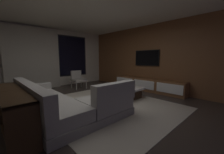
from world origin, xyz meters
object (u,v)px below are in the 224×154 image
at_px(accent_chair_near_window, 78,78).
at_px(media_console, 148,85).
at_px(sectional_couch, 63,105).
at_px(console_table_behind_couch, 12,108).
at_px(coffee_table, 121,93).
at_px(book_stack_on_coffee_table, 119,87).
at_px(mounted_tv, 147,58).

bearing_deg(accent_chair_near_window, media_console, -53.51).
bearing_deg(sectional_couch, console_table_behind_couch, 171.98).
bearing_deg(coffee_table, book_stack_on_coffee_table, 129.94).
height_order(book_stack_on_coffee_table, console_table_behind_couch, console_table_behind_couch).
relative_size(sectional_couch, console_table_behind_couch, 1.19).
bearing_deg(sectional_couch, accent_chair_near_window, 54.78).
distance_m(sectional_couch, accent_chair_near_window, 3.13).
xyz_separation_m(mounted_tv, console_table_behind_couch, (-4.72, -0.16, -0.94)).
bearing_deg(mounted_tv, coffee_table, -174.66).
xyz_separation_m(sectional_couch, mounted_tv, (3.81, 0.29, 1.06)).
distance_m(sectional_couch, book_stack_on_coffee_table, 2.03).
bearing_deg(book_stack_on_coffee_table, coffee_table, -50.06).
bearing_deg(media_console, book_stack_on_coffee_table, 177.26).
height_order(sectional_couch, accent_chair_near_window, sectional_couch).
xyz_separation_m(coffee_table, book_stack_on_coffee_table, (-0.04, 0.04, 0.20)).
distance_m(coffee_table, mounted_tv, 2.11).
bearing_deg(console_table_behind_couch, accent_chair_near_window, 41.78).
bearing_deg(media_console, accent_chair_near_window, 126.49).
height_order(media_console, mounted_tv, mounted_tv).
bearing_deg(sectional_couch, media_console, 1.44).
bearing_deg(media_console, console_table_behind_couch, 179.53).
height_order(book_stack_on_coffee_table, mounted_tv, mounted_tv).
bearing_deg(coffee_table, accent_chair_near_window, 95.78).
height_order(coffee_table, media_console, media_console).
relative_size(accent_chair_near_window, console_table_behind_couch, 0.37).
distance_m(mounted_tv, console_table_behind_couch, 4.82).
distance_m(book_stack_on_coffee_table, media_console, 1.62).
xyz_separation_m(coffee_table, media_console, (1.58, -0.03, 0.06)).
bearing_deg(coffee_table, media_console, -1.22).
relative_size(coffee_table, accent_chair_near_window, 1.49).
relative_size(coffee_table, console_table_behind_couch, 0.55).
height_order(sectional_couch, media_console, sectional_couch).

